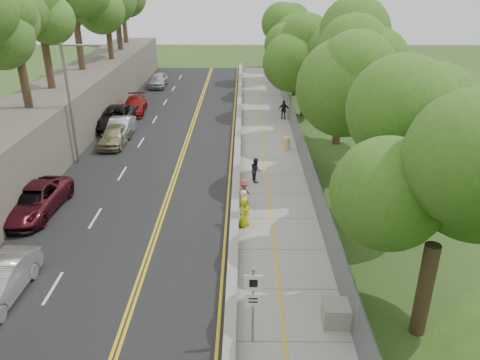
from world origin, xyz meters
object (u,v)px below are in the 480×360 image
object	(u,v)px
streetlight	(72,96)
concrete_block	(340,313)
car_2	(34,200)
person_far	(284,110)
painter_0	(244,212)
signpost	(253,298)
construction_barrel	(286,143)

from	to	relation	value
streetlight	concrete_block	bearing A→B (deg)	-47.28
concrete_block	car_2	world-z (taller)	car_2
car_2	person_far	distance (m)	23.06
painter_0	signpost	bearing A→B (deg)	-154.41
signpost	painter_0	bearing A→B (deg)	92.09
signpost	person_far	size ratio (longest dim) A/B	1.84
car_2	construction_barrel	bearing A→B (deg)	38.05
streetlight	construction_barrel	distance (m)	15.08
concrete_block	car_2	size ratio (longest dim) A/B	0.23
streetlight	signpost	distance (m)	20.72
signpost	car_2	world-z (taller)	signpost
signpost	concrete_block	xyz separation A→B (m)	(3.25, 1.03, -1.49)
concrete_block	person_far	distance (m)	26.26
signpost	painter_0	xyz separation A→B (m)	(-0.30, 8.23, -1.11)
car_2	painter_0	xyz separation A→B (m)	(11.35, -1.37, 0.05)
signpost	concrete_block	world-z (taller)	signpost
concrete_block	painter_0	xyz separation A→B (m)	(-3.55, 7.20, 0.38)
signpost	concrete_block	distance (m)	3.72
concrete_block	person_far	size ratio (longest dim) A/B	0.75
painter_0	car_2	bearing A→B (deg)	106.63
concrete_block	person_far	xyz separation A→B (m)	(-0.10, 26.26, 0.42)
person_far	construction_barrel	bearing A→B (deg)	93.37
construction_barrel	car_2	bearing A→B (deg)	-145.09
painter_0	person_far	xyz separation A→B (m)	(3.45, 19.05, 0.04)
streetlight	person_far	world-z (taller)	streetlight
signpost	construction_barrel	size ratio (longest dim) A/B	3.39
construction_barrel	concrete_block	distance (m)	18.62
streetlight	concrete_block	distance (m)	22.16
construction_barrel	car_2	xyz separation A→B (m)	(-14.40, -10.05, 0.30)
car_2	person_far	xyz separation A→B (m)	(14.80, 17.69, 0.08)
car_2	person_far	size ratio (longest dim) A/B	3.28
streetlight	person_far	xyz separation A→B (m)	(14.66, 10.27, -3.75)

